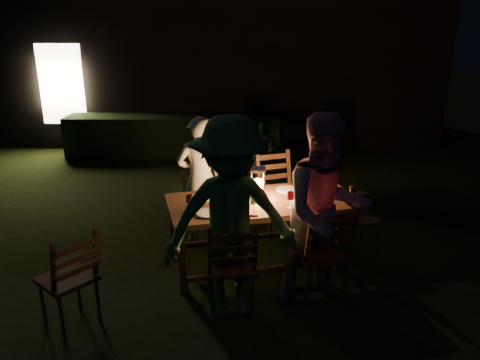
{
  "coord_description": "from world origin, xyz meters",
  "views": [
    {
      "loc": [
        1.01,
        -5.32,
        2.63
      ],
      "look_at": [
        0.91,
        -0.39,
        0.92
      ],
      "focal_mm": 35.0,
      "sensor_mm": 36.0,
      "label": 1
    }
  ],
  "objects_px": {
    "chair_near_right": "(320,268)",
    "person_opp_left": "(231,221)",
    "chair_end": "(355,229)",
    "bottle_bucket_b": "(261,137)",
    "dining_table": "(255,207)",
    "chair_spare": "(70,294)",
    "person_opp_right": "(326,212)",
    "bottle_table": "(232,191)",
    "lantern": "(258,185)",
    "chair_far_left": "(202,219)",
    "person_house_side": "(200,179)",
    "bottle_bucket_a": "(255,139)",
    "ice_bucket": "(258,141)",
    "side_table": "(257,152)",
    "chair_near_left": "(230,281)",
    "chair_far_right": "(279,208)"
  },
  "relations": [
    {
      "from": "chair_near_right",
      "to": "person_opp_left",
      "type": "relative_size",
      "value": 0.55
    },
    {
      "from": "chair_end",
      "to": "bottle_bucket_b",
      "type": "height_order",
      "value": "bottle_bucket_b"
    },
    {
      "from": "dining_table",
      "to": "chair_spare",
      "type": "bearing_deg",
      "value": -161.92
    },
    {
      "from": "person_opp_right",
      "to": "bottle_table",
      "type": "relative_size",
      "value": 6.65
    },
    {
      "from": "dining_table",
      "to": "lantern",
      "type": "height_order",
      "value": "lantern"
    },
    {
      "from": "lantern",
      "to": "bottle_table",
      "type": "bearing_deg",
      "value": -155.15
    },
    {
      "from": "chair_far_left",
      "to": "person_house_side",
      "type": "relative_size",
      "value": 0.58
    },
    {
      "from": "bottle_bucket_a",
      "to": "bottle_bucket_b",
      "type": "bearing_deg",
      "value": 38.66
    },
    {
      "from": "dining_table",
      "to": "ice_bucket",
      "type": "relative_size",
      "value": 6.74
    },
    {
      "from": "dining_table",
      "to": "chair_far_left",
      "type": "distance_m",
      "value": 0.98
    },
    {
      "from": "person_opp_left",
      "to": "bottle_bucket_b",
      "type": "bearing_deg",
      "value": 69.21
    },
    {
      "from": "person_house_side",
      "to": "side_table",
      "type": "distance_m",
      "value": 2.12
    },
    {
      "from": "chair_spare",
      "to": "chair_end",
      "type": "bearing_deg",
      "value": -23.44
    },
    {
      "from": "chair_near_left",
      "to": "chair_near_right",
      "type": "relative_size",
      "value": 0.97
    },
    {
      "from": "chair_end",
      "to": "ice_bucket",
      "type": "relative_size",
      "value": 3.14
    },
    {
      "from": "bottle_table",
      "to": "bottle_bucket_a",
      "type": "xyz_separation_m",
      "value": [
        0.27,
        2.68,
        -0.11
      ]
    },
    {
      "from": "chair_far_left",
      "to": "chair_near_right",
      "type": "bearing_deg",
      "value": 117.91
    },
    {
      "from": "chair_near_left",
      "to": "ice_bucket",
      "type": "bearing_deg",
      "value": 75.65
    },
    {
      "from": "chair_spare",
      "to": "bottle_bucket_b",
      "type": "height_order",
      "value": "chair_spare"
    },
    {
      "from": "chair_near_left",
      "to": "person_opp_right",
      "type": "xyz_separation_m",
      "value": [
        0.88,
        0.19,
        0.63
      ]
    },
    {
      "from": "lantern",
      "to": "side_table",
      "type": "distance_m",
      "value": 2.62
    },
    {
      "from": "person_house_side",
      "to": "chair_end",
      "type": "bearing_deg",
      "value": 153.97
    },
    {
      "from": "chair_end",
      "to": "chair_spare",
      "type": "height_order",
      "value": "chair_spare"
    },
    {
      "from": "chair_far_right",
      "to": "chair_end",
      "type": "xyz_separation_m",
      "value": [
        0.86,
        -0.56,
        -0.03
      ]
    },
    {
      "from": "chair_near_left",
      "to": "bottle_table",
      "type": "bearing_deg",
      "value": 81.31
    },
    {
      "from": "chair_end",
      "to": "person_house_side",
      "type": "xyz_separation_m",
      "value": [
        -1.84,
        0.35,
        0.49
      ]
    },
    {
      "from": "person_house_side",
      "to": "chair_spare",
      "type": "bearing_deg",
      "value": 44.96
    },
    {
      "from": "person_house_side",
      "to": "ice_bucket",
      "type": "bearing_deg",
      "value": -125.48
    },
    {
      "from": "chair_spare",
      "to": "bottle_bucket_a",
      "type": "height_order",
      "value": "chair_spare"
    },
    {
      "from": "bottle_bucket_b",
      "to": "person_opp_left",
      "type": "bearing_deg",
      "value": -95.4
    },
    {
      "from": "chair_far_right",
      "to": "side_table",
      "type": "xyz_separation_m",
      "value": [
        -0.25,
        1.77,
        0.25
      ]
    },
    {
      "from": "chair_near_left",
      "to": "chair_far_right",
      "type": "relative_size",
      "value": 0.95
    },
    {
      "from": "dining_table",
      "to": "chair_end",
      "type": "distance_m",
      "value": 1.3
    },
    {
      "from": "chair_near_right",
      "to": "lantern",
      "type": "height_order",
      "value": "lantern"
    },
    {
      "from": "chair_near_right",
      "to": "side_table",
      "type": "relative_size",
      "value": 1.61
    },
    {
      "from": "chair_far_left",
      "to": "person_opp_right",
      "type": "relative_size",
      "value": 0.48
    },
    {
      "from": "chair_near_right",
      "to": "bottle_table",
      "type": "bearing_deg",
      "value": 132.99
    },
    {
      "from": "person_opp_left",
      "to": "dining_table",
      "type": "bearing_deg",
      "value": 61.24
    },
    {
      "from": "person_opp_right",
      "to": "lantern",
      "type": "distance_m",
      "value": 0.96
    },
    {
      "from": "chair_spare",
      "to": "bottle_bucket_a",
      "type": "relative_size",
      "value": 3.03
    },
    {
      "from": "lantern",
      "to": "bottle_bucket_a",
      "type": "xyz_separation_m",
      "value": [
        -0.01,
        2.55,
        -0.13
      ]
    },
    {
      "from": "chair_spare",
      "to": "side_table",
      "type": "relative_size",
      "value": 1.51
    },
    {
      "from": "chair_end",
      "to": "side_table",
      "type": "bearing_deg",
      "value": -172.16
    },
    {
      "from": "chair_spare",
      "to": "person_opp_left",
      "type": "bearing_deg",
      "value": -42.65
    },
    {
      "from": "lantern",
      "to": "chair_end",
      "type": "bearing_deg",
      "value": 12.92
    },
    {
      "from": "chair_end",
      "to": "person_opp_left",
      "type": "bearing_deg",
      "value": -66.3
    },
    {
      "from": "side_table",
      "to": "bottle_bucket_b",
      "type": "height_order",
      "value": "bottle_bucket_b"
    },
    {
      "from": "dining_table",
      "to": "ice_bucket",
      "type": "xyz_separation_m",
      "value": [
        0.07,
        2.66,
        0.06
      ]
    },
    {
      "from": "lantern",
      "to": "bottle_bucket_a",
      "type": "relative_size",
      "value": 1.09
    },
    {
      "from": "chair_far_right",
      "to": "bottle_bucket_a",
      "type": "bearing_deg",
      "value": -100.76
    }
  ]
}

